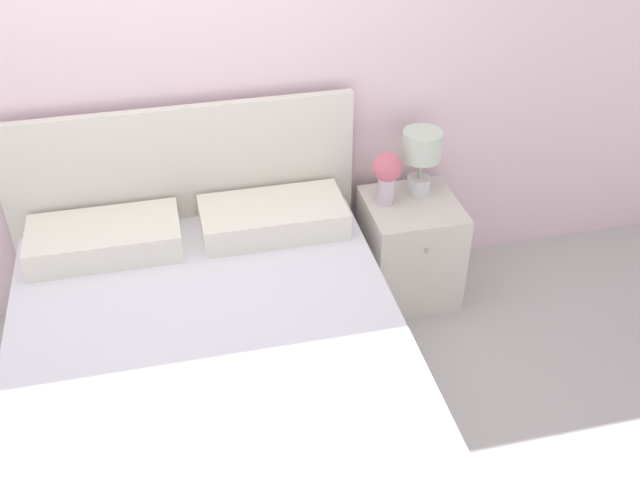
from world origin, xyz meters
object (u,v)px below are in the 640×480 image
nightstand (409,249)px  flower_vase (387,173)px  table_lamp (421,152)px  bed (213,380)px

nightstand → flower_vase: size_ratio=2.05×
flower_vase → nightstand: bearing=-18.5°
table_lamp → flower_vase: 0.22m
bed → nightstand: 1.34m
bed → flower_vase: (0.99, 0.76, 0.46)m
nightstand → flower_vase: flower_vase is taller
bed → flower_vase: bearing=37.6°
nightstand → table_lamp: (0.07, 0.12, 0.51)m
table_lamp → flower_vase: size_ratio=1.22×
flower_vase → table_lamp: bearing=19.6°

